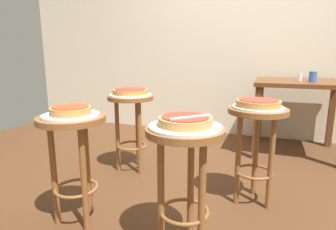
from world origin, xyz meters
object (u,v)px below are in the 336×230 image
(stool_rear, at_px, (131,115))
(pizza_rear, at_px, (130,92))
(serving_plate_rear, at_px, (130,95))
(dining_table, at_px, (299,93))
(pizza_foreground, at_px, (185,121))
(pizza_leftside, at_px, (258,103))
(cup_near_edge, at_px, (313,77))
(serving_plate_foreground, at_px, (185,127))
(serving_plate_middle, at_px, (71,115))
(serving_plate_leftside, at_px, (258,107))
(condiment_shaker, at_px, (300,77))
(stool_middle, at_px, (73,145))
(stool_leftside, at_px, (256,133))
(stool_foreground, at_px, (185,161))
(pizza_middle, at_px, (71,110))
(pizza_server_knife, at_px, (190,117))

(stool_rear, xyz_separation_m, pizza_rear, (0.00, 0.00, 0.21))
(serving_plate_rear, distance_m, dining_table, 1.72)
(pizza_foreground, height_order, pizza_leftside, same)
(cup_near_edge, bearing_deg, serving_plate_foreground, -113.19)
(stool_rear, bearing_deg, serving_plate_middle, -86.61)
(serving_plate_leftside, bearing_deg, stool_rear, 167.54)
(dining_table, distance_m, cup_near_edge, 0.23)
(condiment_shaker, bearing_deg, stool_middle, -126.59)
(stool_leftside, height_order, stool_rear, same)
(serving_plate_middle, bearing_deg, stool_rear, 93.39)
(pizza_foreground, xyz_separation_m, serving_plate_leftside, (0.31, 0.65, -0.03))
(serving_plate_middle, height_order, serving_plate_leftside, same)
(stool_foreground, bearing_deg, stool_middle, 177.38)
(stool_rear, distance_m, dining_table, 1.72)
(stool_leftside, xyz_separation_m, serving_plate_rear, (-1.06, 0.23, 0.18))
(pizza_middle, distance_m, dining_table, 2.29)
(condiment_shaker, bearing_deg, stool_leftside, -105.80)
(stool_leftside, relative_size, pizza_rear, 2.23)
(serving_plate_middle, xyz_separation_m, condiment_shaker, (1.34, 1.81, 0.12))
(stool_rear, height_order, pizza_server_knife, pizza_server_knife)
(serving_plate_foreground, relative_size, pizza_server_knife, 1.64)
(pizza_rear, height_order, dining_table, dining_table)
(pizza_middle, relative_size, pizza_leftside, 0.81)
(serving_plate_middle, height_order, pizza_leftside, pizza_leftside)
(pizza_foreground, bearing_deg, pizza_leftside, 64.40)
(serving_plate_leftside, bearing_deg, serving_plate_rear, 167.54)
(stool_leftside, height_order, cup_near_edge, cup_near_edge)
(pizza_rear, relative_size, condiment_shaker, 3.91)
(serving_plate_foreground, height_order, condiment_shaker, condiment_shaker)
(serving_plate_foreground, distance_m, condiment_shaker, 1.95)
(pizza_foreground, distance_m, dining_table, 1.99)
(pizza_foreground, bearing_deg, dining_table, 70.74)
(serving_plate_rear, distance_m, condiment_shaker, 1.69)
(stool_middle, xyz_separation_m, pizza_middle, (0.00, 0.00, 0.21))
(serving_plate_rear, bearing_deg, stool_rear, 180.00)
(serving_plate_middle, xyz_separation_m, serving_plate_leftside, (1.01, 0.62, 0.00))
(stool_leftside, height_order, serving_plate_leftside, serving_plate_leftside)
(condiment_shaker, bearing_deg, pizza_middle, -126.59)
(serving_plate_rear, xyz_separation_m, dining_table, (1.40, 0.99, -0.05))
(pizza_foreground, relative_size, condiment_shaker, 3.44)
(stool_middle, bearing_deg, pizza_rear, 93.39)
(stool_middle, relative_size, pizza_server_knife, 3.05)
(pizza_middle, height_order, dining_table, dining_table)
(pizza_leftside, bearing_deg, pizza_middle, -148.43)
(pizza_middle, relative_size, stool_rear, 0.34)
(serving_plate_middle, bearing_deg, pizza_foreground, -2.62)
(pizza_foreground, distance_m, stool_middle, 0.73)
(pizza_middle, relative_size, serving_plate_leftside, 0.68)
(pizza_foreground, xyz_separation_m, pizza_server_knife, (0.03, -0.02, 0.03))
(stool_foreground, height_order, dining_table, dining_table)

